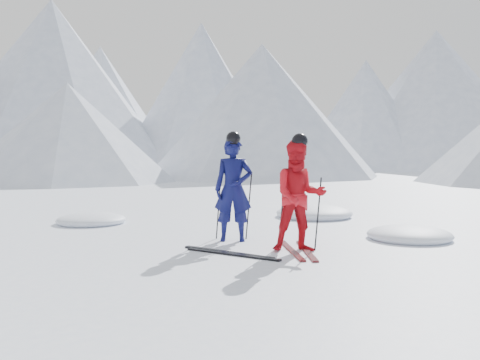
# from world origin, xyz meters

# --- Properties ---
(ground) EXTENTS (160.00, 160.00, 0.00)m
(ground) POSITION_xyz_m (0.00, 0.00, 0.00)
(ground) COLOR white
(ground) RESTS_ON ground
(mountain_range) EXTENTS (106.15, 62.94, 15.53)m
(mountain_range) POSITION_xyz_m (5.71, 35.31, 6.72)
(mountain_range) COLOR #B2BCD1
(mountain_range) RESTS_ON ground
(skier_blue) EXTENTS (0.73, 0.52, 1.87)m
(skier_blue) POSITION_xyz_m (-1.78, 0.40, 0.93)
(skier_blue) COLOR #0B0E46
(skier_blue) RESTS_ON ground
(skier_red) EXTENTS (1.00, 0.85, 1.80)m
(skier_red) POSITION_xyz_m (-0.57, -0.41, 0.90)
(skier_red) COLOR red
(skier_red) RESTS_ON ground
(pole_blue_left) EXTENTS (0.12, 0.09, 1.24)m
(pole_blue_left) POSITION_xyz_m (-2.08, 0.55, 0.62)
(pole_blue_left) COLOR black
(pole_blue_left) RESTS_ON ground
(pole_blue_right) EXTENTS (0.12, 0.07, 1.24)m
(pole_blue_right) POSITION_xyz_m (-1.53, 0.65, 0.62)
(pole_blue_right) COLOR black
(pole_blue_right) RESTS_ON ground
(pole_red_left) EXTENTS (0.12, 0.09, 1.19)m
(pole_red_left) POSITION_xyz_m (-0.87, -0.16, 0.60)
(pole_red_left) COLOR black
(pole_red_left) RESTS_ON ground
(pole_red_right) EXTENTS (0.12, 0.08, 1.19)m
(pole_red_right) POSITION_xyz_m (-0.27, -0.26, 0.60)
(pole_red_right) COLOR black
(pole_red_right) RESTS_ON ground
(ski_worn_left) EXTENTS (0.51, 1.67, 0.03)m
(ski_worn_left) POSITION_xyz_m (-0.69, -0.41, 0.01)
(ski_worn_left) COLOR black
(ski_worn_left) RESTS_ON ground
(ski_worn_right) EXTENTS (0.39, 1.69, 0.03)m
(ski_worn_right) POSITION_xyz_m (-0.45, -0.41, 0.01)
(ski_worn_right) COLOR black
(ski_worn_right) RESTS_ON ground
(ski_loose_a) EXTENTS (1.56, 0.83, 0.03)m
(ski_loose_a) POSITION_xyz_m (-1.69, -0.74, 0.01)
(ski_loose_a) COLOR black
(ski_loose_a) RESTS_ON ground
(ski_loose_b) EXTENTS (1.59, 0.78, 0.03)m
(ski_loose_b) POSITION_xyz_m (-1.59, -0.89, 0.01)
(ski_loose_b) COLOR black
(ski_loose_b) RESTS_ON ground
(snow_lumps) EXTENTS (9.58, 6.26, 0.42)m
(snow_lumps) POSITION_xyz_m (-0.76, 2.45, 0.00)
(snow_lumps) COLOR white
(snow_lumps) RESTS_ON ground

